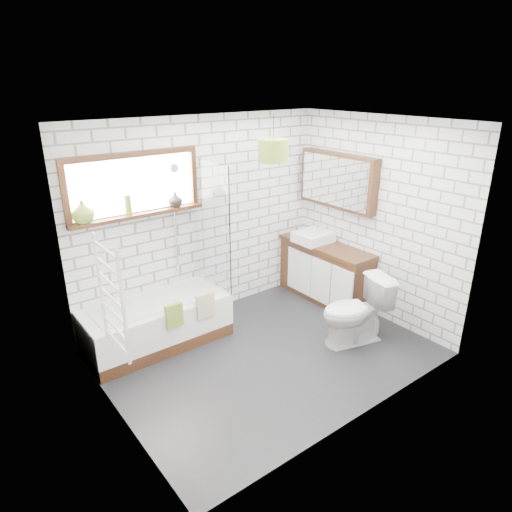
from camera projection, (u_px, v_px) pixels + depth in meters
floor at (268, 354)px, 5.12m from camera, size 3.40×2.60×0.01m
ceiling at (270, 122)px, 4.20m from camera, size 3.40×2.60×0.01m
wall_back at (203, 220)px, 5.63m from camera, size 3.40×0.01×2.50m
wall_front at (370, 294)px, 3.70m from camera, size 3.40×0.01×2.50m
wall_left at (105, 294)px, 3.70m from camera, size 0.01×2.60×2.50m
wall_right at (376, 220)px, 5.63m from camera, size 0.01×2.60×2.50m
window at (135, 186)px, 4.91m from camera, size 1.52×0.16×0.68m
towel_radiator at (112, 298)px, 3.74m from camera, size 0.06×0.52×1.00m
mirror_cabinet at (338, 180)px, 5.88m from camera, size 0.16×1.20×0.70m
shower_riser at (175, 219)px, 5.33m from camera, size 0.02×0.02×1.30m
bathtub at (157, 323)px, 5.22m from camera, size 1.62×0.72×0.53m
shower_screen at (212, 226)px, 5.30m from camera, size 0.02×0.72×1.50m
towel_green at (174, 315)px, 4.89m from camera, size 0.20×0.05×0.27m
towel_beige at (205, 305)px, 5.12m from camera, size 0.22×0.06×0.29m
vanity at (325, 272)px, 6.24m from camera, size 0.45×1.40×0.80m
basin at (313, 237)px, 6.18m from camera, size 0.47×0.41×0.14m
tap at (322, 231)px, 6.25m from camera, size 0.03×0.03×0.15m
toilet at (355, 311)px, 5.20m from camera, size 0.65×0.88×0.80m
vase_olive at (83, 214)px, 4.63m from camera, size 0.30×0.30×0.24m
vase_dark at (175, 201)px, 5.23m from camera, size 0.21×0.21×0.17m
bottle at (128, 207)px, 4.91m from camera, size 0.08×0.08×0.22m
pendant at (273, 151)px, 5.27m from camera, size 0.35×0.35×0.26m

